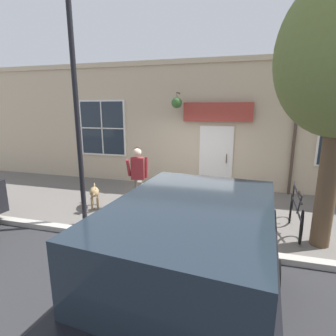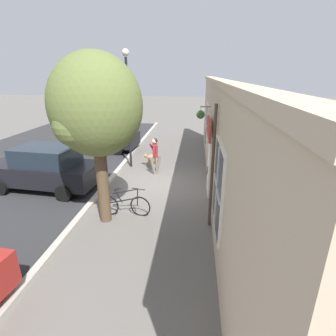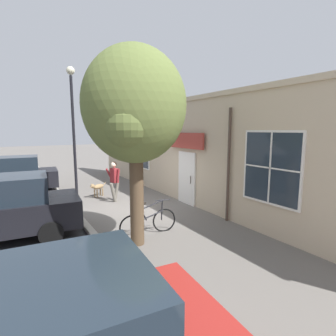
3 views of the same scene
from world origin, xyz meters
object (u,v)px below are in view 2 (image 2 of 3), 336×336
at_px(parked_car_mid_block, 45,168).
at_px(dog_on_leash, 151,157).
at_px(street_tree_by_curb, 94,109).
at_px(leaning_bicycle, 125,204).
at_px(street_lamp, 128,95).
at_px(pedestrian_walking, 155,153).
at_px(parked_car_nearest_curb, 102,136).

bearing_deg(parked_car_mid_block, dog_on_leash, -138.24).
xyz_separation_m(street_tree_by_curb, leaning_bicycle, (-0.56, -0.41, -3.11)).
xyz_separation_m(parked_car_mid_block, street_lamp, (-2.71, -2.98, 2.60)).
height_order(leaning_bicycle, street_lamp, street_lamp).
bearing_deg(parked_car_mid_block, street_tree_by_curb, 145.28).
bearing_deg(street_tree_by_curb, leaning_bicycle, -144.03).
relative_size(pedestrian_walking, dog_on_leash, 1.86).
relative_size(dog_on_leash, street_lamp, 0.17).
bearing_deg(leaning_bicycle, street_tree_by_curb, 35.97).
distance_m(pedestrian_walking, dog_on_leash, 1.32).
xyz_separation_m(street_tree_by_curb, street_lamp, (0.37, -5.11, -0.01)).
xyz_separation_m(dog_on_leash, parked_car_nearest_curb, (3.37, -2.52, 0.44)).
xyz_separation_m(pedestrian_walking, parked_car_mid_block, (4.07, 2.16, -0.12)).
height_order(dog_on_leash, street_lamp, street_lamp).
bearing_deg(street_lamp, street_tree_by_curb, 94.19).
distance_m(pedestrian_walking, parked_car_mid_block, 4.61).
xyz_separation_m(leaning_bicycle, parked_car_mid_block, (3.65, -1.73, 0.50)).
relative_size(pedestrian_walking, parked_car_nearest_curb, 0.38).
xyz_separation_m(leaning_bicycle, parked_car_nearest_curb, (3.34, -7.53, 0.50)).
distance_m(parked_car_nearest_curb, street_lamp, 4.53).
bearing_deg(pedestrian_walking, parked_car_nearest_curb, -44.06).
bearing_deg(dog_on_leash, street_lamp, 17.75).
relative_size(parked_car_nearest_curb, street_lamp, 0.82).
bearing_deg(pedestrian_walking, leaning_bicycle, 83.84).
bearing_deg(leaning_bicycle, parked_car_mid_block, -25.40).
distance_m(leaning_bicycle, parked_car_nearest_curb, 8.26).
height_order(pedestrian_walking, dog_on_leash, pedestrian_walking).
distance_m(dog_on_leash, leaning_bicycle, 5.02).
bearing_deg(leaning_bicycle, street_lamp, -78.76).
bearing_deg(street_lamp, leaning_bicycle, 101.24).
relative_size(dog_on_leash, street_tree_by_curb, 0.18).
xyz_separation_m(parked_car_nearest_curb, parked_car_mid_block, (0.30, 5.80, 0.00)).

